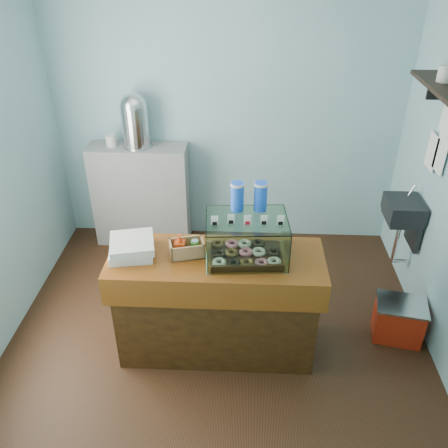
# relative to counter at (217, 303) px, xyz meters

# --- Properties ---
(ground) EXTENTS (3.50, 3.50, 0.00)m
(ground) POSITION_rel_counter_xyz_m (0.00, 0.25, -0.46)
(ground) COLOR black
(ground) RESTS_ON ground
(room_shell) EXTENTS (3.54, 3.04, 2.82)m
(room_shell) POSITION_rel_counter_xyz_m (0.03, 0.26, 1.25)
(room_shell) COLOR #82B3BD
(room_shell) RESTS_ON ground
(counter) EXTENTS (1.60, 0.60, 0.90)m
(counter) POSITION_rel_counter_xyz_m (0.00, 0.00, 0.00)
(counter) COLOR #44280D
(counter) RESTS_ON ground
(back_shelf) EXTENTS (1.00, 0.32, 1.10)m
(back_shelf) POSITION_rel_counter_xyz_m (-0.90, 1.57, 0.09)
(back_shelf) COLOR gray
(back_shelf) RESTS_ON ground
(display_case) EXTENTS (0.62, 0.47, 0.54)m
(display_case) POSITION_rel_counter_xyz_m (0.22, 0.05, 0.61)
(display_case) COLOR black
(display_case) RESTS_ON counter
(condiment_crate) EXTENTS (0.28, 0.21, 0.19)m
(condiment_crate) POSITION_rel_counter_xyz_m (-0.23, 0.02, 0.51)
(condiment_crate) COLOR #A87D54
(condiment_crate) RESTS_ON counter
(pastry_boxes) EXTENTS (0.38, 0.38, 0.13)m
(pastry_boxes) POSITION_rel_counter_xyz_m (-0.62, 0.02, 0.50)
(pastry_boxes) COLOR silver
(pastry_boxes) RESTS_ON counter
(coffee_urn) EXTENTS (0.30, 0.30, 0.55)m
(coffee_urn) POSITION_rel_counter_xyz_m (-0.89, 1.58, 0.93)
(coffee_urn) COLOR silver
(coffee_urn) RESTS_ON back_shelf
(red_cooler) EXTENTS (0.45, 0.38, 0.35)m
(red_cooler) POSITION_rel_counter_xyz_m (1.51, 0.18, -0.28)
(red_cooler) COLOR #B4220E
(red_cooler) RESTS_ON ground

